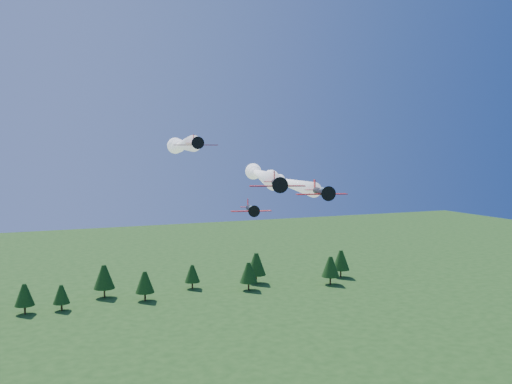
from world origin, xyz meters
name	(u,v)px	position (x,y,z in m)	size (l,w,h in m)	color
plane_lead	(259,174)	(8.67, 20.80, 45.87)	(22.83, 55.68, 3.70)	black
plane_left	(181,145)	(-4.36, 29.97, 51.49)	(14.57, 52.22, 3.70)	black
plane_right	(286,182)	(15.97, 24.02, 43.89)	(16.20, 47.27, 3.70)	black
plane_slot	(251,209)	(1.60, 8.04, 40.51)	(6.98, 7.70, 2.44)	black
treeline	(152,278)	(7.16, 111.08, 6.57)	(171.32, 20.67, 11.57)	#382314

